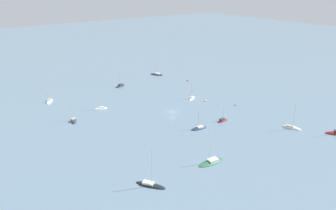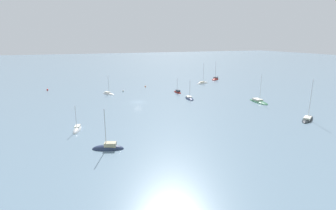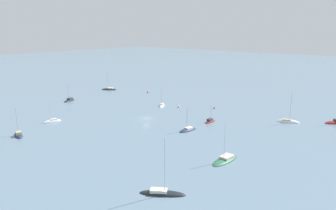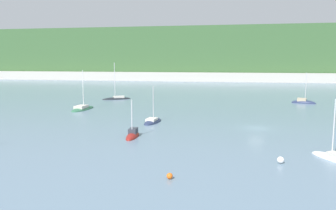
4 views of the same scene
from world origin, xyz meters
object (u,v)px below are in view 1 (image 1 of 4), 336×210
(sailboat_7, at_px, (157,75))
(sailboat_2, at_px, (150,185))
(sailboat_3, at_px, (211,162))
(mooring_buoy_2, at_px, (235,105))
(sailboat_1, at_px, (192,98))
(mooring_buoy_1, at_px, (205,101))
(sailboat_11, at_px, (120,86))
(mooring_buoy_0, at_px, (188,80))
(sailboat_0, at_px, (74,121))
(sailboat_8, at_px, (49,102))
(sailboat_10, at_px, (223,121))
(sailboat_4, at_px, (291,128))
(sailboat_5, at_px, (199,128))
(sailboat_9, at_px, (100,109))

(sailboat_7, bearing_deg, sailboat_2, 113.81)
(sailboat_3, distance_m, mooring_buoy_2, 48.68)
(sailboat_1, bearing_deg, mooring_buoy_1, 79.04)
(sailboat_11, xyz_separation_m, mooring_buoy_0, (-12.64, -32.89, 0.21))
(sailboat_0, height_order, sailboat_8, sailboat_0)
(sailboat_7, relative_size, mooring_buoy_0, 12.86)
(sailboat_10, height_order, mooring_buoy_0, sailboat_10)
(sailboat_1, distance_m, mooring_buoy_1, 6.69)
(sailboat_4, relative_size, sailboat_8, 1.36)
(sailboat_5, height_order, sailboat_9, sailboat_5)
(sailboat_7, bearing_deg, sailboat_3, 124.25)
(sailboat_8, bearing_deg, sailboat_11, 121.90)
(sailboat_0, relative_size, sailboat_10, 1.44)
(mooring_buoy_1, bearing_deg, sailboat_9, 65.30)
(mooring_buoy_0, bearing_deg, sailboat_10, 154.85)
(sailboat_1, height_order, mooring_buoy_0, sailboat_1)
(sailboat_1, relative_size, sailboat_5, 1.03)
(sailboat_8, height_order, mooring_buoy_2, sailboat_8)
(sailboat_5, bearing_deg, sailboat_1, -117.79)
(sailboat_1, distance_m, sailboat_10, 26.60)
(sailboat_2, xyz_separation_m, sailboat_7, (85.23, -60.58, -0.02))
(sailboat_8, relative_size, mooring_buoy_2, 13.03)
(sailboat_7, height_order, sailboat_10, sailboat_7)
(sailboat_3, xyz_separation_m, mooring_buoy_2, (27.63, -40.08, 0.20))
(sailboat_1, relative_size, sailboat_10, 1.21)
(sailboat_11, bearing_deg, sailboat_10, 79.56)
(sailboat_8, bearing_deg, sailboat_2, 31.17)
(sailboat_2, bearing_deg, sailboat_7, 111.92)
(sailboat_0, relative_size, sailboat_9, 1.33)
(sailboat_2, relative_size, mooring_buoy_1, 14.86)
(sailboat_0, distance_m, sailboat_8, 26.33)
(sailboat_0, distance_m, sailboat_10, 55.89)
(sailboat_5, bearing_deg, sailboat_10, -173.79)
(sailboat_4, distance_m, mooring_buoy_0, 67.31)
(sailboat_8, bearing_deg, mooring_buoy_2, 80.70)
(sailboat_11, bearing_deg, sailboat_9, 26.07)
(sailboat_2, relative_size, sailboat_9, 1.67)
(sailboat_10, xyz_separation_m, sailboat_11, (60.49, 10.41, -0.01))
(mooring_buoy_1, bearing_deg, mooring_buoy_0, -25.17)
(sailboat_10, xyz_separation_m, mooring_buoy_0, (47.86, -22.47, 0.21))
(sailboat_8, bearing_deg, sailboat_9, 63.81)
(mooring_buoy_0, bearing_deg, sailboat_5, 144.43)
(sailboat_0, relative_size, sailboat_7, 1.02)
(sailboat_1, bearing_deg, sailboat_8, -65.60)
(sailboat_9, distance_m, mooring_buoy_2, 56.27)
(sailboat_3, height_order, sailboat_7, sailboat_3)
(mooring_buoy_0, xyz_separation_m, mooring_buoy_2, (-39.38, 6.39, -0.04))
(sailboat_4, relative_size, sailboat_11, 1.39)
(sailboat_0, bearing_deg, sailboat_9, -49.87)
(sailboat_5, distance_m, mooring_buoy_2, 28.79)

